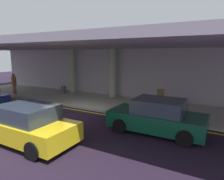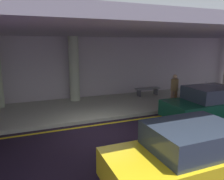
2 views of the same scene
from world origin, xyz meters
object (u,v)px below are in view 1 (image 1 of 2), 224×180
(car_yellow_taxi, at_px, (27,125))
(bench_metal, at_px, (171,100))
(support_column_far_left, at_px, (72,71))
(car_dark_green, at_px, (157,117))
(person_waiting_for_ride, at_px, (160,98))
(traveler_with_luggage, at_px, (14,82))
(support_column_left_mid, at_px, (113,73))
(suitcase_upright_primary, at_px, (64,89))

(car_yellow_taxi, height_order, bench_metal, car_yellow_taxi)
(support_column_far_left, xyz_separation_m, car_dark_green, (9.05, -5.05, -1.26))
(support_column_far_left, bearing_deg, person_waiting_for_ride, -19.93)
(traveler_with_luggage, xyz_separation_m, bench_metal, (12.16, 2.50, -0.61))
(traveler_with_luggage, bearing_deg, car_yellow_taxi, 66.71)
(support_column_left_mid, bearing_deg, car_dark_green, -45.01)
(car_yellow_taxi, relative_size, car_dark_green, 1.00)
(suitcase_upright_primary, bearing_deg, support_column_left_mid, 32.99)
(support_column_left_mid, xyz_separation_m, person_waiting_for_ride, (4.62, -3.12, -0.86))
(support_column_far_left, height_order, car_dark_green, support_column_far_left)
(traveler_with_luggage, bearing_deg, bench_metal, 111.06)
(support_column_far_left, bearing_deg, car_yellow_taxi, -59.71)
(car_yellow_taxi, bearing_deg, person_waiting_for_ride, 53.25)
(person_waiting_for_ride, distance_m, bench_metal, 2.69)
(support_column_far_left, height_order, traveler_with_luggage, support_column_far_left)
(traveler_with_luggage, height_order, person_waiting_for_ride, same)
(person_waiting_for_ride, bearing_deg, traveler_with_luggage, -64.74)
(car_yellow_taxi, height_order, traveler_with_luggage, traveler_with_luggage)
(car_yellow_taxi, bearing_deg, suitcase_upright_primary, 121.75)
(support_column_left_mid, bearing_deg, bench_metal, -6.30)
(car_dark_green, height_order, traveler_with_luggage, traveler_with_luggage)
(support_column_far_left, xyz_separation_m, bench_metal, (8.58, -0.51, -1.47))
(bench_metal, bearing_deg, support_column_left_mid, 173.70)
(person_waiting_for_ride, xyz_separation_m, suitcase_upright_primary, (-8.94, 2.39, -0.65))
(car_dark_green, distance_m, suitcase_upright_primary, 10.32)
(support_column_left_mid, height_order, suitcase_upright_primary, support_column_left_mid)
(support_column_far_left, xyz_separation_m, suitcase_upright_primary, (-0.33, -0.74, -1.51))
(support_column_far_left, bearing_deg, traveler_with_luggage, -139.95)
(support_column_left_mid, height_order, car_dark_green, support_column_left_mid)
(traveler_with_luggage, xyz_separation_m, suitcase_upright_primary, (3.25, 2.27, -0.65))
(support_column_far_left, distance_m, suitcase_upright_primary, 1.72)
(support_column_left_mid, relative_size, person_waiting_for_ride, 2.17)
(car_yellow_taxi, relative_size, bench_metal, 2.56)
(traveler_with_luggage, height_order, bench_metal, traveler_with_luggage)
(support_column_far_left, xyz_separation_m, car_yellow_taxi, (4.96, -8.50, -1.26))
(support_column_far_left, distance_m, car_dark_green, 10.44)
(person_waiting_for_ride, xyz_separation_m, bench_metal, (-0.04, 2.62, -0.61))
(car_dark_green, xyz_separation_m, person_waiting_for_ride, (-0.43, 1.93, 0.40))
(traveler_with_luggage, distance_m, person_waiting_for_ride, 12.20)
(car_yellow_taxi, distance_m, bench_metal, 8.77)
(car_yellow_taxi, xyz_separation_m, traveler_with_luggage, (-8.54, 5.49, 0.40))
(car_dark_green, relative_size, traveler_with_luggage, 2.44)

